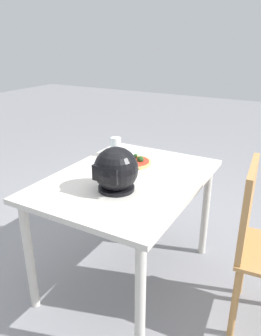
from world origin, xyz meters
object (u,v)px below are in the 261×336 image
object	(u,v)px
drinking_glass	(116,147)
pizza	(134,162)
dining_table	(127,191)
motorcycle_helmet	(116,170)

from	to	relation	value
drinking_glass	pizza	bearing A→B (deg)	152.62
pizza	dining_table	bearing A→B (deg)	107.84
dining_table	motorcycle_helmet	distance (m)	0.27
dining_table	motorcycle_helmet	world-z (taller)	motorcycle_helmet
dining_table	motorcycle_helmet	xyz separation A→B (m)	(-0.03, 0.17, 0.20)
dining_table	drinking_glass	distance (m)	0.40
pizza	motorcycle_helmet	bearing A→B (deg)	104.19
motorcycle_helmet	drinking_glass	distance (m)	0.53
dining_table	pizza	world-z (taller)	pizza
dining_table	pizza	xyz separation A→B (m)	(0.06, -0.18, 0.11)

